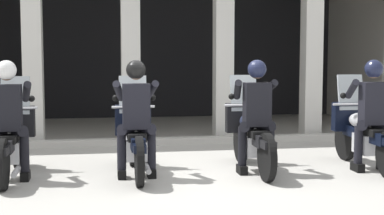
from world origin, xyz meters
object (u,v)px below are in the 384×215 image
at_px(motorcycle_center_right, 251,135).
at_px(police_officer_center_right, 256,106).
at_px(motorcycle_far_left, 12,140).
at_px(police_officer_far_left, 8,110).
at_px(motorcycle_center_left, 135,138).
at_px(motorcycle_far_right, 362,133).
at_px(police_officer_center_left, 136,108).
at_px(police_officer_far_right, 372,105).

relative_size(motorcycle_center_right, police_officer_center_right, 1.29).
bearing_deg(motorcycle_far_left, motorcycle_center_right, 1.22).
bearing_deg(police_officer_far_left, motorcycle_far_left, 91.84).
height_order(police_officer_far_left, motorcycle_center_left, police_officer_far_left).
distance_m(motorcycle_far_left, motorcycle_far_right, 4.99).
xyz_separation_m(motorcycle_far_left, police_officer_far_left, (-0.00, -0.28, 0.44)).
relative_size(motorcycle_far_left, police_officer_center_left, 1.29).
xyz_separation_m(police_officer_far_left, motorcycle_far_right, (4.99, 0.13, -0.44)).
distance_m(police_officer_center_left, police_officer_center_right, 1.66).
height_order(motorcycle_far_left, motorcycle_far_right, same).
bearing_deg(motorcycle_center_right, motorcycle_far_right, 2.05).
distance_m(motorcycle_center_left, police_officer_center_right, 1.74).
xyz_separation_m(motorcycle_center_left, motorcycle_far_right, (3.33, -0.08, 0.00)).
bearing_deg(police_officer_center_right, police_officer_center_left, -173.85).
relative_size(motorcycle_center_left, police_officer_center_left, 1.29).
height_order(motorcycle_center_left, motorcycle_far_right, same).
height_order(motorcycle_center_left, police_officer_center_left, police_officer_center_left).
bearing_deg(police_officer_center_right, motorcycle_far_right, 11.78).
bearing_deg(police_officer_far_left, motorcycle_far_right, 3.64).
relative_size(police_officer_center_left, police_officer_center_right, 1.00).
xyz_separation_m(motorcycle_center_left, motorcycle_center_right, (1.66, 0.02, 0.00)).
height_order(police_officer_far_left, police_officer_center_left, same).
distance_m(police_officer_far_left, police_officer_center_left, 1.67).
bearing_deg(motorcycle_center_right, police_officer_far_right, -7.50).
relative_size(motorcycle_center_right, police_officer_far_right, 1.29).
bearing_deg(police_officer_far_left, motorcycle_center_left, 9.35).
height_order(motorcycle_center_left, police_officer_far_right, police_officer_far_right).
xyz_separation_m(police_officer_center_left, motorcycle_far_right, (3.33, 0.21, -0.44)).
relative_size(police_officer_far_left, police_officer_center_left, 1.00).
xyz_separation_m(police_officer_far_left, police_officer_far_right, (4.99, -0.15, 0.00)).
height_order(police_officer_far_left, motorcycle_center_right, police_officer_far_left).
distance_m(motorcycle_center_left, police_officer_far_right, 3.37).
xyz_separation_m(motorcycle_far_left, police_officer_center_right, (3.33, -0.33, 0.44)).
relative_size(motorcycle_far_left, police_officer_center_right, 1.29).
bearing_deg(motorcycle_far_left, police_officer_far_left, -88.16).
xyz_separation_m(motorcycle_far_right, police_officer_far_right, (-0.00, -0.28, 0.44)).
height_order(motorcycle_center_left, police_officer_center_right, police_officer_center_right).
distance_m(motorcycle_center_left, motorcycle_center_right, 1.66).
relative_size(motorcycle_far_left, police_officer_far_right, 1.29).
bearing_deg(police_officer_center_left, police_officer_far_left, -176.22).
relative_size(motorcycle_far_left, police_officer_far_left, 1.29).
height_order(motorcycle_center_right, police_officer_center_right, police_officer_center_right).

